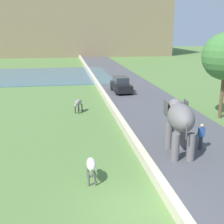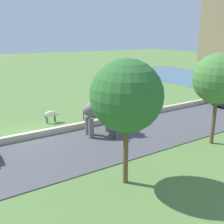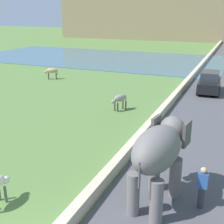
# 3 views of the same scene
# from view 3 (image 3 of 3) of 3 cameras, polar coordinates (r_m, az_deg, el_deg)

# --- Properties ---
(barrier_wall) EXTENTS (0.40, 110.00, 0.55)m
(barrier_wall) POSITION_cam_3_polar(r_m,az_deg,el_deg) (23.77, 11.06, 2.32)
(barrier_wall) COLOR beige
(barrier_wall) RESTS_ON ground
(lake) EXTENTS (36.00, 18.00, 0.08)m
(lake) POSITION_cam_3_polar(r_m,az_deg,el_deg) (45.95, -2.88, 9.98)
(lake) COLOR #426B84
(lake) RESTS_ON ground
(elephant) EXTENTS (1.77, 3.56, 2.99)m
(elephant) POSITION_cam_3_polar(r_m,az_deg,el_deg) (10.85, 8.75, -7.32)
(elephant) COLOR slate
(elephant) RESTS_ON ground
(person_beside_elephant) EXTENTS (0.36, 0.22, 1.63)m
(person_beside_elephant) POSITION_cam_3_polar(r_m,az_deg,el_deg) (11.41, 16.34, -13.18)
(person_beside_elephant) COLOR #33333D
(person_beside_elephant) RESTS_ON ground
(car_black) EXTENTS (1.94, 4.07, 1.80)m
(car_black) POSITION_cam_3_polar(r_m,az_deg,el_deg) (27.37, 17.59, 5.25)
(car_black) COLOR black
(car_black) RESTS_ON ground
(cow_tan) EXTENTS (1.37, 0.98, 1.15)m
(cow_tan) POSITION_cam_3_polar(r_m,az_deg,el_deg) (32.01, -11.14, 7.45)
(cow_tan) COLOR tan
(cow_tan) RESTS_ON ground
(cow_grey) EXTENTS (0.92, 1.39, 1.15)m
(cow_grey) POSITION_cam_3_polar(r_m,az_deg,el_deg) (21.40, 1.46, 2.44)
(cow_grey) COLOR gray
(cow_grey) RESTS_ON ground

